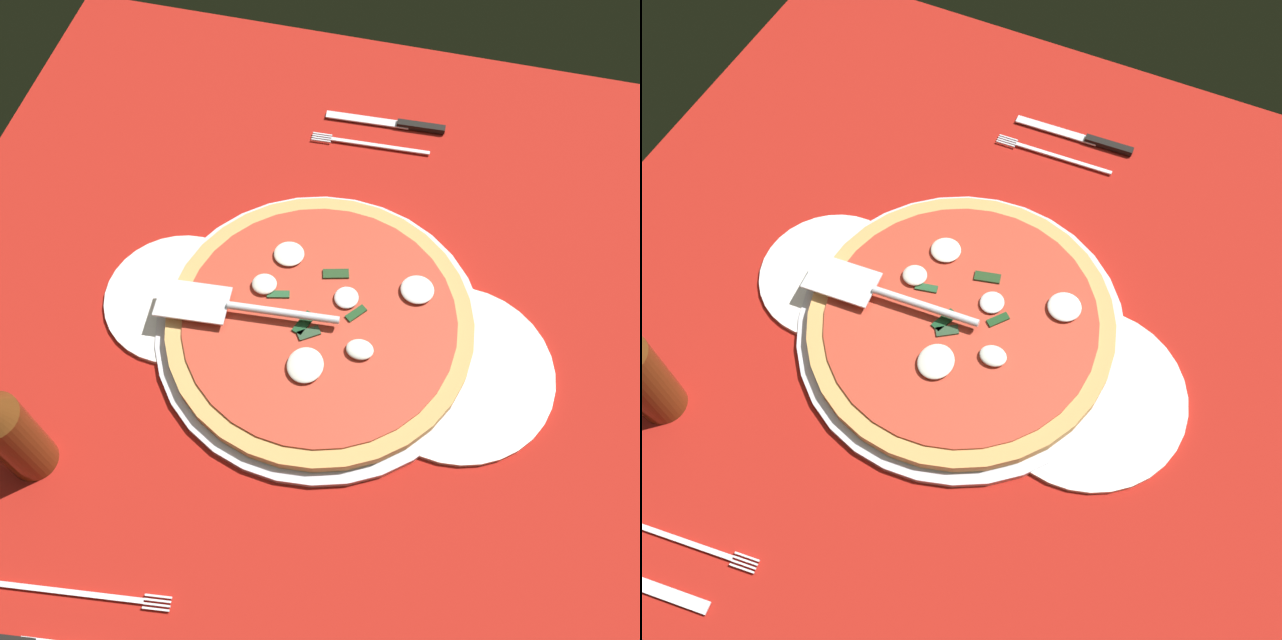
% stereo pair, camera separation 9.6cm
% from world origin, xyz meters
% --- Properties ---
extents(ground_plane, '(1.13, 1.13, 0.01)m').
position_xyz_m(ground_plane, '(0.00, 0.00, -0.00)').
color(ground_plane, '#A41C14').
extents(checker_pattern, '(1.13, 1.13, 0.00)m').
position_xyz_m(checker_pattern, '(0.00, 0.00, 0.00)').
color(checker_pattern, silver).
rests_on(checker_pattern, ground_plane).
extents(pizza_pan, '(0.43, 0.43, 0.01)m').
position_xyz_m(pizza_pan, '(-0.01, 0.00, 0.01)').
color(pizza_pan, silver).
rests_on(pizza_pan, ground_plane).
extents(dinner_plate_left, '(0.20, 0.20, 0.01)m').
position_xyz_m(dinner_plate_left, '(-0.20, 0.00, 0.01)').
color(dinner_plate_left, white).
rests_on(dinner_plate_left, ground_plane).
extents(dinner_plate_right, '(0.25, 0.25, 0.01)m').
position_xyz_m(dinner_plate_right, '(0.18, -0.02, 0.01)').
color(dinner_plate_right, white).
rests_on(dinner_plate_right, ground_plane).
extents(pizza, '(0.40, 0.40, 0.03)m').
position_xyz_m(pizza, '(-0.00, 0.00, 0.02)').
color(pizza, tan).
rests_on(pizza, pizza_pan).
extents(pizza_server, '(0.24, 0.06, 0.01)m').
position_xyz_m(pizza_server, '(-0.11, -0.02, 0.05)').
color(pizza_server, silver).
rests_on(pizza_server, pizza).
extents(place_setting_near, '(0.21, 0.15, 0.01)m').
position_xyz_m(place_setting_near, '(-0.19, -0.42, 0.00)').
color(place_setting_near, white).
rests_on(place_setting_near, ground_plane).
extents(place_setting_far, '(0.20, 0.12, 0.01)m').
position_xyz_m(place_setting_far, '(0.01, 0.36, 0.00)').
color(place_setting_far, white).
rests_on(place_setting_far, ground_plane).
extents(beer_bottle, '(0.06, 0.06, 0.26)m').
position_xyz_m(beer_bottle, '(-0.29, -0.25, 0.10)').
color(beer_bottle, '#592E11').
rests_on(beer_bottle, ground_plane).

